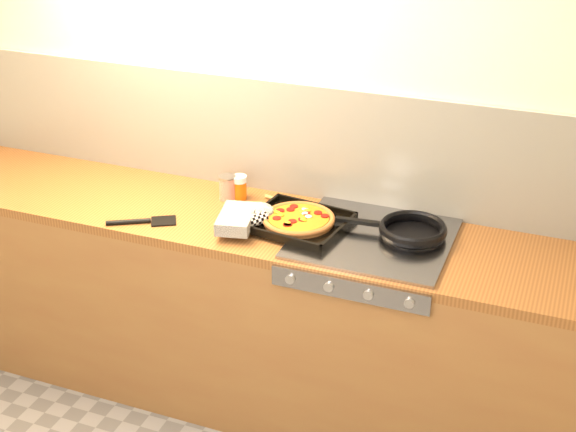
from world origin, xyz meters
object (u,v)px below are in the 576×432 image
at_px(tomato_can, 228,188).
at_px(pizza_on_tray, 282,219).
at_px(juice_glass, 240,187).
at_px(frying_pan, 411,230).

bearing_deg(tomato_can, pizza_on_tray, -28.07).
bearing_deg(juice_glass, pizza_on_tray, -35.14).
bearing_deg(tomato_can, juice_glass, 25.40).
bearing_deg(juice_glass, tomato_can, -154.60).
distance_m(pizza_on_tray, tomato_can, 0.36).
height_order(tomato_can, juice_glass, same).
relative_size(pizza_on_tray, juice_glass, 4.86).
bearing_deg(juice_glass, frying_pan, -7.07).
height_order(pizza_on_tray, frying_pan, pizza_on_tray).
bearing_deg(frying_pan, pizza_on_tray, -169.22).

